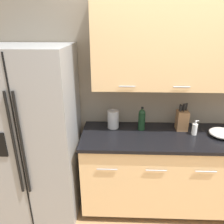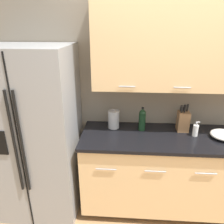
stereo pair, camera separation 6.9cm
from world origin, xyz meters
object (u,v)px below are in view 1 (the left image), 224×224
Objects in this scene: knife_block at (182,120)px; soap_dispenser at (195,129)px; wine_bottle at (142,119)px; mixing_bowl at (222,133)px; steel_canister at (113,119)px; refrigerator at (35,135)px.

soap_dispenser is at bearing -47.51° from knife_block.
wine_bottle is 0.83m from mixing_bowl.
steel_canister is at bearing 178.38° from knife_block.
mixing_bowl is (1.12, -0.17, -0.06)m from steel_canister.
knife_block is at bearing 6.39° from refrigerator.
steel_canister is (-0.31, 0.03, -0.02)m from wine_bottle.
steel_canister is (-0.75, 0.02, -0.01)m from knife_block.
steel_canister reaches higher than mixing_bowl.
refrigerator is 1.68m from soap_dispenser.
wine_bottle is 1.06× the size of mixing_bowl.
soap_dispenser is at bearing 173.39° from mixing_bowl.
soap_dispenser is 0.65× the size of mixing_bowl.
soap_dispenser is (0.11, -0.12, -0.05)m from knife_block.
wine_bottle is 0.31m from steel_canister.
wine_bottle is (-0.44, -0.01, 0.01)m from knife_block.
knife_block is 1.93× the size of soap_dispenser.
knife_block reaches higher than wine_bottle.
soap_dispenser is at bearing 2.07° from refrigerator.
soap_dispenser is 0.74× the size of steel_canister.
mixing_bowl is (1.95, 0.03, 0.05)m from refrigerator.
mixing_bowl is at bearing -6.61° from soap_dispenser.
refrigerator is 8.40× the size of steel_canister.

